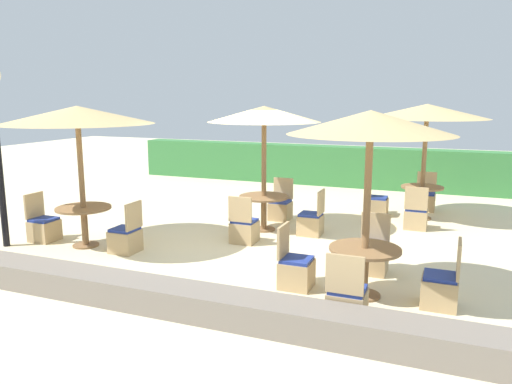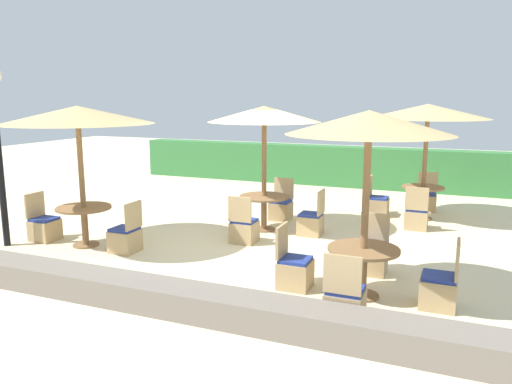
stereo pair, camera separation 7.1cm
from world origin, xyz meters
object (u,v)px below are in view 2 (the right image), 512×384
(patio_chair_center_east, at_px, (311,222))
(patio_chair_center_south, at_px, (244,229))
(round_table_back_right, at_px, (423,195))
(patio_chair_back_right_north, at_px, (426,200))
(patio_chair_back_right_south, at_px, (416,217))
(patio_chair_front_right_south, at_px, (345,303))
(patio_chair_front_right_west, at_px, (294,270))
(parasol_front_right, at_px, (369,124))
(patio_chair_front_right_north, at_px, (372,257))
(patio_chair_front_left_west, at_px, (44,227))
(parasol_back_right, at_px, (428,112))
(round_table_front_left, at_px, (84,216))
(patio_chair_front_left_east, at_px, (126,238))
(round_table_front_right, at_px, (363,259))
(parasol_center, at_px, (264,115))
(round_table_center, at_px, (264,203))
(parasol_front_left, at_px, (77,115))
(patio_chair_front_right_east, at_px, (439,289))
(patio_chair_back_right_west, at_px, (377,205))
(patio_chair_center_north, at_px, (281,208))

(patio_chair_center_east, xyz_separation_m, patio_chair_center_south, (-1.05, -1.00, 0.00))
(round_table_back_right, bearing_deg, patio_chair_back_right_north, 87.56)
(patio_chair_back_right_south, distance_m, patio_chair_front_right_south, 4.99)
(patio_chair_front_right_west, bearing_deg, parasol_front_right, 91.93)
(parasol_front_right, relative_size, patio_chair_front_right_north, 2.78)
(patio_chair_front_left_west, bearing_deg, parasol_back_right, 124.24)
(round_table_front_left, xyz_separation_m, patio_chair_front_left_east, (0.94, -0.03, -0.31))
(round_table_front_right, bearing_deg, parasol_center, 132.53)
(patio_chair_back_right_south, relative_size, round_table_front_right, 0.94)
(round_table_center, relative_size, patio_chair_front_right_west, 1.11)
(parasol_back_right, height_order, parasol_front_left, parasol_back_right)
(patio_chair_center_east, bearing_deg, patio_chair_front_left_west, 116.18)
(patio_chair_front_right_east, bearing_deg, patio_chair_front_right_north, 46.09)
(patio_chair_front_right_east, bearing_deg, patio_chair_front_left_east, 85.33)
(round_table_center, xyz_separation_m, patio_chair_back_right_west, (2.01, 2.21, -0.31))
(parasol_front_right, distance_m, round_table_front_right, 1.87)
(patio_chair_front_right_east, bearing_deg, parasol_center, 52.16)
(patio_chair_front_right_north, bearing_deg, round_table_front_left, 5.93)
(patio_chair_back_right_south, distance_m, patio_chair_front_left_west, 7.56)
(parasol_front_left, bearing_deg, patio_chair_front_right_north, 5.93)
(patio_chair_center_north, bearing_deg, parasol_center, 88.08)
(patio_chair_center_east, distance_m, round_table_front_left, 4.40)
(patio_chair_center_south, bearing_deg, parasol_front_right, -34.75)
(parasol_center, distance_m, patio_chair_back_right_north, 4.89)
(round_table_front_left, bearing_deg, patio_chair_front_right_south, -15.01)
(patio_chair_back_right_south, distance_m, patio_chair_front_left_east, 5.94)
(patio_chair_front_right_north, bearing_deg, patio_chair_front_left_east, 7.65)
(round_table_front_left, relative_size, patio_chair_front_left_east, 1.08)
(round_table_back_right, bearing_deg, patio_chair_front_left_west, -145.76)
(patio_chair_back_right_north, relative_size, patio_chair_front_right_south, 1.00)
(patio_chair_center_south, distance_m, round_table_front_right, 3.16)
(patio_chair_back_right_west, height_order, round_table_front_left, patio_chair_back_right_west)
(patio_chair_center_south, bearing_deg, patio_chair_front_left_east, -142.34)
(patio_chair_front_right_north, distance_m, patio_chair_front_left_west, 6.24)
(patio_chair_front_left_west, bearing_deg, patio_chair_back_right_west, 128.45)
(patio_chair_front_right_south, height_order, patio_chair_front_right_north, same)
(patio_chair_front_right_south, relative_size, patio_chair_front_left_east, 1.00)
(parasol_center, xyz_separation_m, patio_chair_front_right_east, (3.57, -2.77, -2.14))
(patio_chair_back_right_north, distance_m, patio_chair_back_right_west, 1.42)
(parasol_back_right, bearing_deg, patio_chair_front_right_north, -96.86)
(patio_chair_center_south, distance_m, patio_chair_front_right_south, 3.70)
(patio_chair_center_east, relative_size, patio_chair_front_right_west, 1.00)
(parasol_front_right, bearing_deg, parasol_center, 132.53)
(parasol_center, height_order, round_table_front_left, parasol_center)
(parasol_back_right, distance_m, patio_chair_front_right_north, 4.57)
(parasol_back_right, height_order, patio_chair_back_right_south, parasol_back_right)
(round_table_back_right, relative_size, round_table_front_left, 0.93)
(parasol_back_right, xyz_separation_m, patio_chair_front_left_west, (-6.69, -4.56, -2.16))
(patio_chair_center_north, relative_size, round_table_back_right, 0.99)
(round_table_center, distance_m, parasol_back_right, 4.18)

